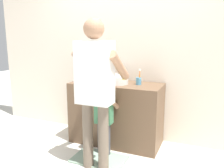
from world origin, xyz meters
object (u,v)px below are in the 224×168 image
(soap_bottle, at_px, (93,77))
(adult_parent, at_px, (95,82))
(toothbrush_cup, at_px, (139,81))
(child_toddler, at_px, (104,113))

(soap_bottle, height_order, adult_parent, adult_parent)
(toothbrush_cup, relative_size, child_toddler, 0.23)
(toothbrush_cup, distance_m, adult_parent, 0.78)
(toothbrush_cup, relative_size, soap_bottle, 1.25)
(child_toddler, bearing_deg, toothbrush_cup, 54.11)
(toothbrush_cup, xyz_separation_m, child_toddler, (-0.31, -0.42, -0.35))
(toothbrush_cup, bearing_deg, soap_bottle, -177.18)
(toothbrush_cup, xyz_separation_m, soap_bottle, (-0.65, -0.03, 0.01))
(soap_bottle, bearing_deg, adult_parent, -60.95)
(soap_bottle, bearing_deg, child_toddler, -48.60)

